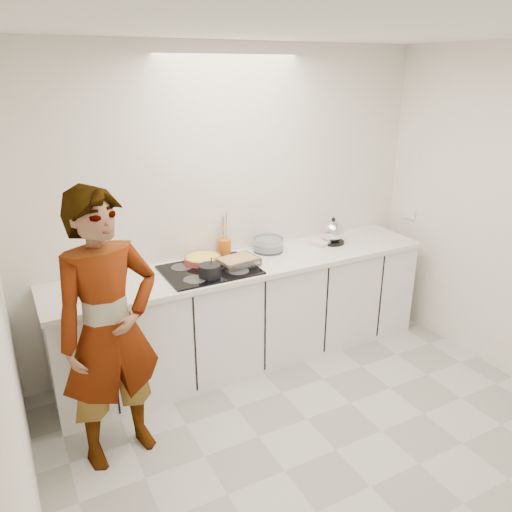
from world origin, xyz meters
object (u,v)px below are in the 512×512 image
saucepan (210,271)px  utensil_crock (225,247)px  tart_dish (203,259)px  cook (110,331)px  hob (210,270)px  mixing_bowl (268,245)px  kettle (333,232)px  baking_dish (238,261)px

saucepan → utensil_crock: saucepan is taller
tart_dish → utensil_crock: size_ratio=2.80×
tart_dish → cook: 1.18m
hob → mixing_bowl: size_ratio=2.28×
hob → saucepan: saucepan is taller
hob → cook: cook is taller
utensil_crock → tart_dish: bearing=-156.3°
mixing_bowl → cook: cook is taller
hob → tart_dish: (0.01, 0.17, 0.03)m
hob → tart_dish: 0.17m
cook → kettle: bearing=5.4°
tart_dish → saucepan: (-0.07, -0.30, 0.02)m
hob → cook: (-0.91, -0.58, -0.02)m
kettle → tart_dish: bearing=176.2°
utensil_crock → cook: cook is taller
mixing_bowl → saucepan: bearing=-155.6°
mixing_bowl → utensil_crock: utensil_crock is taller
kettle → utensil_crock: size_ratio=1.92×
saucepan → utensil_crock: (0.31, 0.41, 0.01)m
cook → utensil_crock: bearing=24.5°
saucepan → mixing_bowl: size_ratio=0.68×
tart_dish → saucepan: saucepan is taller
hob → mixing_bowl: bearing=15.6°
cook → baking_dish: bearing=14.1°
kettle → mixing_bowl: bearing=171.9°
tart_dish → kettle: size_ratio=1.46×
tart_dish → kettle: 1.23m
tart_dish → saucepan: bearing=-102.4°
mixing_bowl → utensil_crock: size_ratio=2.33×
tart_dish → kettle: bearing=-3.8°
hob → tart_dish: tart_dish is taller
hob → baking_dish: (0.23, -0.03, 0.04)m
tart_dish → mixing_bowl: 0.61m
mixing_bowl → kettle: (0.62, -0.09, 0.05)m
hob → mixing_bowl: 0.65m
tart_dish → cook: bearing=-140.7°
kettle → hob: bearing=-176.0°
tart_dish → saucepan: 0.31m
utensil_crock → baking_dish: bearing=-94.8°
baking_dish → utensil_crock: 0.31m
saucepan → mixing_bowl: saucepan is taller
utensil_crock → cook: size_ratio=0.08×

